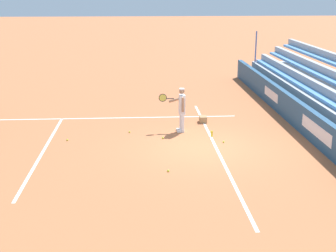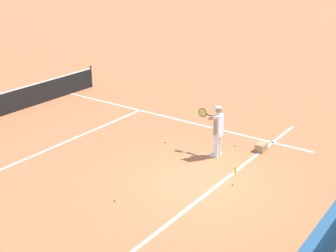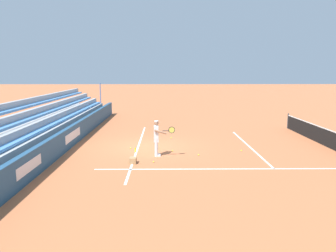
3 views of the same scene
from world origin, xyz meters
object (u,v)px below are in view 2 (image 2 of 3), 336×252
(tennis_ball_midcourt, at_px, (235,145))
(tennis_ball_far_right, at_px, (115,200))
(tennis_ball_near_player, at_px, (166,142))
(ball_box_cardboard, at_px, (261,147))
(tennis_player, at_px, (217,131))
(water_bottle, at_px, (235,170))
(tennis_ball_stray_back, at_px, (233,184))
(tennis_ball_far_left, at_px, (102,135))
(tennis_ball_by_box, at_px, (182,159))

(tennis_ball_midcourt, relative_size, tennis_ball_far_right, 1.00)
(tennis_ball_near_player, bearing_deg, ball_box_cardboard, -67.09)
(tennis_player, bearing_deg, water_bottle, -124.70)
(tennis_ball_midcourt, relative_size, tennis_ball_near_player, 1.00)
(tennis_ball_stray_back, relative_size, tennis_ball_far_right, 1.00)
(tennis_ball_midcourt, height_order, tennis_ball_near_player, same)
(tennis_player, height_order, tennis_ball_far_right, tennis_player)
(tennis_ball_near_player, distance_m, water_bottle, 3.18)
(tennis_ball_far_left, relative_size, tennis_ball_near_player, 1.00)
(tennis_player, bearing_deg, tennis_ball_near_player, 91.92)
(ball_box_cardboard, relative_size, tennis_ball_far_left, 6.06)
(tennis_ball_far_right, relative_size, water_bottle, 0.30)
(tennis_ball_stray_back, distance_m, water_bottle, 0.82)
(ball_box_cardboard, bearing_deg, water_bottle, -178.11)
(tennis_ball_stray_back, bearing_deg, ball_box_cardboard, 8.00)
(tennis_player, xyz_separation_m, tennis_ball_stray_back, (-1.51, -1.41, -0.86))
(tennis_ball_near_player, relative_size, water_bottle, 0.30)
(tennis_ball_by_box, height_order, water_bottle, water_bottle)
(tennis_player, distance_m, tennis_ball_far_right, 4.33)
(ball_box_cardboard, relative_size, tennis_ball_near_player, 6.06)
(tennis_ball_by_box, relative_size, tennis_ball_far_left, 1.00)
(tennis_ball_stray_back, bearing_deg, tennis_ball_midcourt, 26.30)
(tennis_player, height_order, tennis_ball_stray_back, tennis_player)
(tennis_ball_far_left, bearing_deg, tennis_player, -77.85)
(tennis_ball_stray_back, bearing_deg, tennis_ball_near_player, 67.20)
(tennis_ball_near_player, xyz_separation_m, water_bottle, (-0.69, -3.11, 0.08))
(ball_box_cardboard, distance_m, water_bottle, 1.98)
(tennis_ball_stray_back, xyz_separation_m, water_bottle, (0.75, 0.32, 0.08))
(tennis_ball_stray_back, relative_size, tennis_ball_far_left, 1.00)
(ball_box_cardboard, relative_size, tennis_ball_stray_back, 6.06)
(water_bottle, bearing_deg, tennis_ball_stray_back, -157.00)
(tennis_ball_far_left, xyz_separation_m, water_bottle, (0.16, -5.38, 0.08))
(tennis_ball_far_right, height_order, tennis_ball_near_player, same)
(tennis_ball_by_box, relative_size, tennis_ball_stray_back, 1.00)
(tennis_ball_near_player, bearing_deg, tennis_ball_far_left, 110.63)
(tennis_ball_midcourt, xyz_separation_m, tennis_ball_stray_back, (-2.61, -1.29, 0.00))
(tennis_ball_by_box, distance_m, tennis_ball_stray_back, 2.26)
(ball_box_cardboard, bearing_deg, tennis_player, 139.78)
(tennis_player, bearing_deg, tennis_ball_stray_back, -136.85)
(ball_box_cardboard, height_order, tennis_ball_far_right, ball_box_cardboard)
(tennis_player, bearing_deg, ball_box_cardboard, -40.22)
(tennis_ball_by_box, xyz_separation_m, tennis_ball_near_player, (0.83, 1.25, 0.00))
(tennis_ball_midcourt, bearing_deg, ball_box_cardboard, -82.65)
(tennis_ball_midcourt, bearing_deg, tennis_ball_stray_back, -153.70)
(water_bottle, bearing_deg, tennis_player, 55.30)
(tennis_ball_far_left, bearing_deg, tennis_ball_near_player, -69.37)
(tennis_ball_by_box, bearing_deg, tennis_player, -40.26)
(water_bottle, bearing_deg, tennis_ball_by_box, 94.35)
(tennis_ball_far_right, height_order, tennis_ball_far_left, same)
(ball_box_cardboard, distance_m, tennis_ball_far_left, 5.73)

